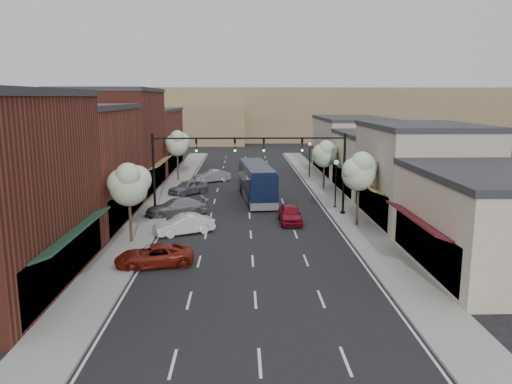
{
  "coord_description": "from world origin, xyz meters",
  "views": [
    {
      "loc": [
        -0.65,
        -33.42,
        9.96
      ],
      "look_at": [
        0.53,
        7.21,
        2.2
      ],
      "focal_mm": 35.0,
      "sensor_mm": 36.0,
      "label": 1
    }
  ],
  "objects": [
    {
      "name": "parked_car_c",
      "position": [
        -6.2,
        8.01,
        0.76
      ],
      "size": [
        5.62,
        3.78,
        1.51
      ],
      "primitive_type": "imported",
      "rotation": [
        0.0,
        0.0,
        -1.22
      ],
      "color": "gray",
      "rests_on": "ground"
    },
    {
      "name": "lamp_post_far",
      "position": [
        7.8,
        28.0,
        3.01
      ],
      "size": [
        0.44,
        0.44,
        4.44
      ],
      "color": "black",
      "rests_on": "ground"
    },
    {
      "name": "red_hatchback",
      "position": [
        3.22,
        5.41,
        0.73
      ],
      "size": [
        1.74,
        4.31,
        1.47
      ],
      "primitive_type": "imported",
      "rotation": [
        0.0,
        0.0,
        0.0
      ],
      "color": "maroon",
      "rests_on": "ground"
    },
    {
      "name": "signal_mast_right",
      "position": [
        5.62,
        8.0,
        4.62
      ],
      "size": [
        8.22,
        0.46,
        7.0
      ],
      "color": "black",
      "rests_on": "ground"
    },
    {
      "name": "signal_mast_left",
      "position": [
        -5.62,
        8.0,
        4.62
      ],
      "size": [
        8.22,
        0.46,
        7.0
      ],
      "color": "black",
      "rests_on": "ground"
    },
    {
      "name": "tree_left_far",
      "position": [
        -8.25,
        25.94,
        4.6
      ],
      "size": [
        2.85,
        2.65,
        6.13
      ],
      "color": "#47382B",
      "rests_on": "ground"
    },
    {
      "name": "curb_left",
      "position": [
        -7.0,
        18.5,
        0.07
      ],
      "size": [
        0.25,
        73.0,
        0.17
      ],
      "primitive_type": "cube",
      "color": "gray",
      "rests_on": "ground"
    },
    {
      "name": "hill_near",
      "position": [
        -25.0,
        78.0,
        4.0
      ],
      "size": [
        50.0,
        20.0,
        8.0
      ],
      "primitive_type": "cube",
      "color": "#7A6647",
      "rests_on": "ground"
    },
    {
      "name": "sidewalk_left",
      "position": [
        -8.4,
        18.5,
        0.07
      ],
      "size": [
        2.8,
        73.0,
        0.15
      ],
      "primitive_type": "cube",
      "color": "gray",
      "rests_on": "ground"
    },
    {
      "name": "tree_right_far",
      "position": [
        8.35,
        19.94,
        3.99
      ],
      "size": [
        2.85,
        2.65,
        5.43
      ],
      "color": "#47382B",
      "rests_on": "ground"
    },
    {
      "name": "bldg_left_far",
      "position": [
        -14.22,
        36.0,
        4.16
      ],
      "size": [
        10.14,
        18.1,
        8.4
      ],
      "color": "brown",
      "rests_on": "ground"
    },
    {
      "name": "bldg_right_midnear",
      "position": [
        13.72,
        6.0,
        3.91
      ],
      "size": [
        9.14,
        12.1,
        7.9
      ],
      "color": "#B1A597",
      "rests_on": "ground"
    },
    {
      "name": "parked_car_d",
      "position": [
        -6.2,
        17.59,
        0.76
      ],
      "size": [
        4.37,
        4.5,
        1.53
      ],
      "primitive_type": "imported",
      "rotation": [
        0.0,
        0.0,
        -0.75
      ],
      "color": "slate",
      "rests_on": "ground"
    },
    {
      "name": "parked_car_a",
      "position": [
        -5.9,
        -4.75,
        0.65
      ],
      "size": [
        5.02,
        3.15,
        1.29
      ],
      "primitive_type": "imported",
      "rotation": [
        0.0,
        0.0,
        -1.34
      ],
      "color": "maroon",
      "rests_on": "ground"
    },
    {
      "name": "bldg_left_midfar",
      "position": [
        -14.24,
        20.0,
        5.4
      ],
      "size": [
        10.14,
        14.1,
        10.9
      ],
      "color": "maroon",
      "rests_on": "ground"
    },
    {
      "name": "bldg_left_midnear",
      "position": [
        -14.23,
        6.0,
        4.66
      ],
      "size": [
        10.14,
        14.1,
        9.4
      ],
      "color": "brown",
      "rests_on": "ground"
    },
    {
      "name": "ground",
      "position": [
        0.0,
        0.0,
        0.0
      ],
      "size": [
        160.0,
        160.0,
        0.0
      ],
      "primitive_type": "plane",
      "color": "black",
      "rests_on": "ground"
    },
    {
      "name": "parked_car_e",
      "position": [
        -4.2,
        25.22,
        0.72
      ],
      "size": [
        4.58,
        3.47,
        1.44
      ],
      "primitive_type": "imported",
      "rotation": [
        0.0,
        0.0,
        -1.06
      ],
      "color": "#A8A9AE",
      "rests_on": "ground"
    },
    {
      "name": "bldg_right_midfar",
      "position": [
        13.7,
        18.0,
        3.17
      ],
      "size": [
        9.14,
        12.1,
        6.4
      ],
      "color": "beige",
      "rests_on": "ground"
    },
    {
      "name": "coach_bus",
      "position": [
        0.8,
        14.69,
        1.83
      ],
      "size": [
        3.57,
        11.63,
        3.5
      ],
      "rotation": [
        0.0,
        0.0,
        0.1
      ],
      "color": "black",
      "rests_on": "ground"
    },
    {
      "name": "hill_far",
      "position": [
        0.0,
        90.0,
        6.0
      ],
      "size": [
        120.0,
        30.0,
        12.0
      ],
      "primitive_type": "cube",
      "color": "#7A6647",
      "rests_on": "ground"
    },
    {
      "name": "tree_left_near",
      "position": [
        -8.25,
        -0.06,
        4.22
      ],
      "size": [
        2.85,
        2.65,
        5.69
      ],
      "color": "#47382B",
      "rests_on": "ground"
    },
    {
      "name": "tree_right_near",
      "position": [
        8.35,
        3.94,
        4.45
      ],
      "size": [
        2.85,
        2.65,
        5.95
      ],
      "color": "#47382B",
      "rests_on": "ground"
    },
    {
      "name": "curb_right",
      "position": [
        7.0,
        18.5,
        0.07
      ],
      "size": [
        0.25,
        73.0,
        0.17
      ],
      "primitive_type": "cube",
      "color": "gray",
      "rests_on": "ground"
    },
    {
      "name": "bldg_right_far",
      "position": [
        13.71,
        32.0,
        3.66
      ],
      "size": [
        9.14,
        16.1,
        7.4
      ],
      "color": "#B1A597",
      "rests_on": "ground"
    },
    {
      "name": "lamp_post_near",
      "position": [
        7.8,
        10.5,
        3.01
      ],
      "size": [
        0.44,
        0.44,
        4.44
      ],
      "color": "black",
      "rests_on": "ground"
    },
    {
      "name": "parked_car_b",
      "position": [
        -4.93,
        2.33,
        0.73
      ],
      "size": [
        4.64,
        3.3,
        1.45
      ],
      "primitive_type": "imported",
      "rotation": [
        0.0,
        0.0,
        -1.12
      ],
      "color": "silver",
      "rests_on": "ground"
    },
    {
      "name": "bldg_right_near",
      "position": [
        13.69,
        -6.0,
        2.92
      ],
      "size": [
        9.14,
        12.1,
        5.9
      ],
      "color": "beige",
      "rests_on": "ground"
    },
    {
      "name": "sidewalk_right",
      "position": [
        8.4,
        18.5,
        0.07
      ],
      "size": [
        2.8,
        73.0,
        0.15
      ],
      "primitive_type": "cube",
      "color": "gray",
      "rests_on": "ground"
    }
  ]
}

